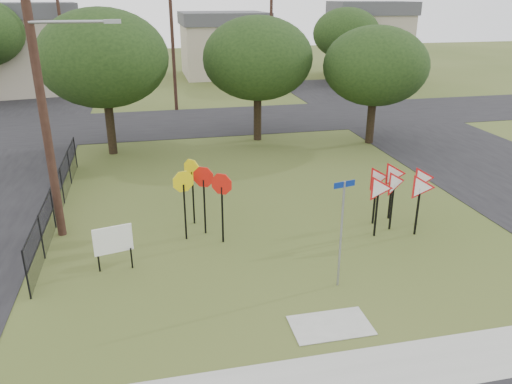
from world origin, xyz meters
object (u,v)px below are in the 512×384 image
(yield_sign_cluster, at_px, (397,184))
(info_board, at_px, (113,241))
(street_name_sign, at_px, (341,228))
(stop_sign_cluster, at_px, (200,185))

(yield_sign_cluster, relative_size, info_board, 2.01)
(street_name_sign, xyz_separation_m, yield_sign_cluster, (3.31, 3.18, -0.15))
(stop_sign_cluster, height_order, yield_sign_cluster, stop_sign_cluster)
(stop_sign_cluster, bearing_deg, yield_sign_cluster, -7.92)
(yield_sign_cluster, bearing_deg, info_board, -174.49)
(street_name_sign, distance_m, stop_sign_cluster, 5.34)
(stop_sign_cluster, distance_m, info_board, 3.49)
(street_name_sign, bearing_deg, info_board, 160.11)
(yield_sign_cluster, xyz_separation_m, info_board, (-9.55, -0.92, -0.70))
(street_name_sign, bearing_deg, stop_sign_cluster, 129.66)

